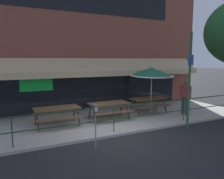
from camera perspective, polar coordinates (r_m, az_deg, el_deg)
ground_plane at (r=8.11m, az=1.42°, el=-12.20°), size 120.00×120.00×0.00m
patio_deck at (r=9.83m, az=-3.99°, el=-8.31°), size 15.00×4.00×0.10m
restaurant_building at (r=11.62m, az=-8.42°, el=14.27°), size 15.00×1.60×8.27m
patio_railing at (r=8.13m, az=0.46°, el=-6.25°), size 13.84×0.04×0.97m
picnic_table_left at (r=9.12m, az=-14.17°, el=-5.55°), size 1.80×1.42×0.76m
picnic_table_centre at (r=9.82m, az=-0.81°, el=-4.36°), size 1.80×1.42×0.76m
picnic_table_right at (r=11.17m, az=9.46°, el=-2.99°), size 1.80×1.42×0.76m
patio_umbrella_right at (r=10.81m, az=10.31°, el=4.52°), size 2.14×2.14×2.38m
pedestrian_walking at (r=11.22m, az=18.58°, el=-1.42°), size 0.33×0.60×1.71m
parking_meter_near at (r=6.79m, az=-4.38°, el=-6.06°), size 0.15×0.16×1.42m
street_sign_pole at (r=9.05m, az=19.57°, el=2.26°), size 0.28×0.09×3.83m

